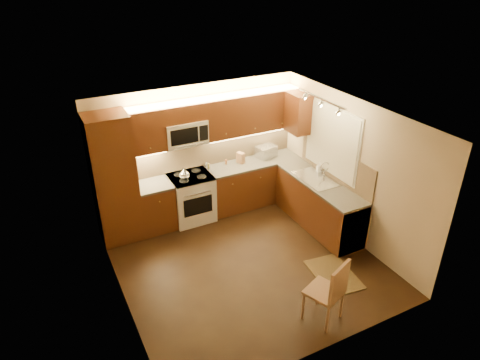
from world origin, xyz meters
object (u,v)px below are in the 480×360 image
toaster_oven (266,151)px  stove (191,197)px  knife_block (241,158)px  sink (316,175)px  dining_chair (324,290)px  soap_bottle (319,168)px  kettle (184,173)px  microwave (185,132)px

toaster_oven → stove: bearing=173.4°
knife_block → toaster_oven: bearing=-17.3°
stove → sink: (2.00, -1.12, 0.52)m
stove → toaster_oven: (1.68, 0.13, 0.55)m
dining_chair → sink: bearing=35.1°
stove → soap_bottle: bearing=-22.6°
kettle → soap_bottle: bearing=-23.8°
microwave → soap_bottle: size_ratio=4.11×
stove → dining_chair: (0.65, -3.22, 0.04)m
knife_block → kettle: bearing=168.3°
dining_chair → microwave: bearing=78.8°
microwave → sink: bearing=-32.2°
soap_bottle → dining_chair: soap_bottle is taller
knife_block → sink: bearing=-73.4°
toaster_oven → dining_chair: (-1.03, -3.35, -0.51)m
stove → microwave: microwave is taller
dining_chair → toaster_oven: bearing=50.8°
soap_bottle → dining_chair: 2.82m
microwave → dining_chair: size_ratio=0.76×
sink → soap_bottle: (0.21, 0.20, 0.02)m
toaster_oven → soap_bottle: toaster_oven is taller
kettle → soap_bottle: 2.50m
stove → microwave: size_ratio=1.21×
stove → sink: 2.35m
sink → knife_block: 1.53m
kettle → toaster_oven: (1.81, 0.19, -0.01)m
soap_bottle → dining_chair: size_ratio=0.18×
sink → toaster_oven: size_ratio=2.27×
stove → soap_bottle: 2.46m
stove → kettle: bearing=-154.8°
toaster_oven → soap_bottle: (0.53, -1.05, -0.02)m
knife_block → dining_chair: knife_block is taller
microwave → toaster_oven: microwave is taller
sink → toaster_oven: bearing=104.2°
knife_block → microwave: bearing=159.1°
toaster_oven → knife_block: bearing=171.2°
kettle → knife_block: bearing=4.2°
stove → soap_bottle: size_ratio=4.98×
microwave → kettle: size_ratio=3.64×
kettle → soap_bottle: (2.35, -0.86, -0.03)m
kettle → knife_block: kettle is taller
sink → dining_chair: size_ratio=0.86×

